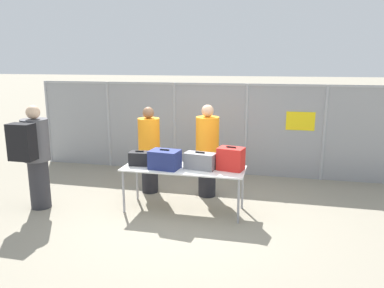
# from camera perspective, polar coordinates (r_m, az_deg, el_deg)

# --- Properties ---
(ground_plane) EXTENTS (120.00, 120.00, 0.00)m
(ground_plane) POSITION_cam_1_polar(r_m,az_deg,el_deg) (6.51, -1.41, -10.39)
(ground_plane) COLOR gray
(fence_section) EXTENTS (8.35, 0.07, 2.06)m
(fence_section) POSITION_cam_1_polar(r_m,az_deg,el_deg) (8.53, 2.79, 2.67)
(fence_section) COLOR #9EA0A5
(fence_section) RESTS_ON ground_plane
(inspection_table) EXTENTS (2.07, 0.75, 0.77)m
(inspection_table) POSITION_cam_1_polar(r_m,az_deg,el_deg) (6.37, -1.28, -4.10)
(inspection_table) COLOR silver
(inspection_table) RESTS_ON ground_plane
(suitcase_black) EXTENTS (0.37, 0.26, 0.26)m
(suitcase_black) POSITION_cam_1_polar(r_m,az_deg,el_deg) (6.56, -7.96, -2.18)
(suitcase_black) COLOR black
(suitcase_black) RESTS_ON inspection_table
(suitcase_navy) EXTENTS (0.52, 0.40, 0.34)m
(suitcase_navy) POSITION_cam_1_polar(r_m,az_deg,el_deg) (6.29, -4.16, -2.36)
(suitcase_navy) COLOR navy
(suitcase_navy) RESTS_ON inspection_table
(suitcase_grey) EXTENTS (0.54, 0.33, 0.30)m
(suitcase_grey) POSITION_cam_1_polar(r_m,az_deg,el_deg) (6.26, 1.23, -2.59)
(suitcase_grey) COLOR slate
(suitcase_grey) RESTS_ON inspection_table
(suitcase_red) EXTENTS (0.46, 0.37, 0.40)m
(suitcase_red) POSITION_cam_1_polar(r_m,az_deg,el_deg) (6.23, 5.94, -2.25)
(suitcase_red) COLOR red
(suitcase_red) RESTS_ON inspection_table
(traveler_hooded) EXTENTS (0.45, 0.70, 1.81)m
(traveler_hooded) POSITION_cam_1_polar(r_m,az_deg,el_deg) (6.91, -22.90, -1.34)
(traveler_hooded) COLOR #2D2D33
(traveler_hooded) RESTS_ON ground_plane
(security_worker_near) EXTENTS (0.43, 0.43, 1.75)m
(security_worker_near) POSITION_cam_1_polar(r_m,az_deg,el_deg) (7.03, 2.35, -0.88)
(security_worker_near) COLOR black
(security_worker_near) RESTS_ON ground_plane
(security_worker_far) EXTENTS (0.42, 0.42, 1.69)m
(security_worker_far) POSITION_cam_1_polar(r_m,az_deg,el_deg) (7.29, -6.53, -0.74)
(security_worker_far) COLOR black
(security_worker_far) RESTS_ON ground_plane
(utility_trailer) EXTENTS (3.43, 2.05, 0.63)m
(utility_trailer) POSITION_cam_1_polar(r_m,az_deg,el_deg) (10.13, 10.65, -0.02)
(utility_trailer) COLOR white
(utility_trailer) RESTS_ON ground_plane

